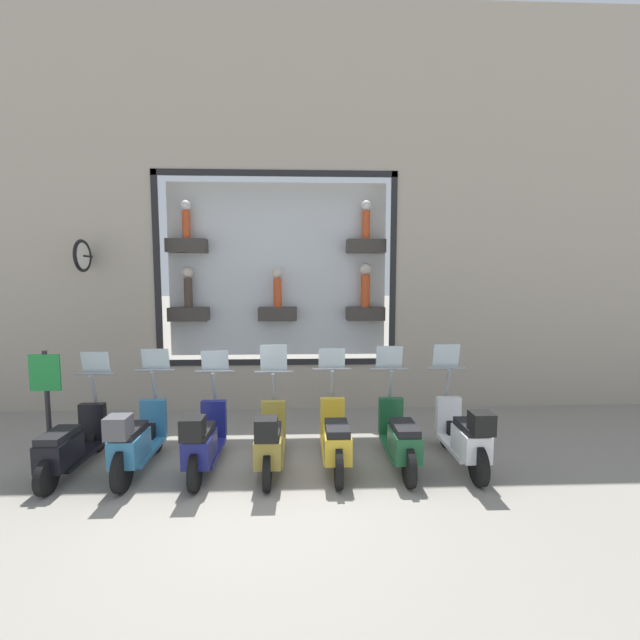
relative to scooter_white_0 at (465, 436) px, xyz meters
The scene contains 10 objects.
ground_plane 2.90m from the scooter_white_0, 99.86° to the left, with size 120.00×120.00×0.00m, color gray.
building_facade 5.53m from the scooter_white_0, 42.14° to the left, with size 1.23×36.00×8.04m.
scooter_white_0 is the anchor object (origin of this frame).
scooter_green_1 0.92m from the scooter_white_0, 86.38° to the left, with size 1.81×0.61×1.64m.
scooter_yellow_2 1.83m from the scooter_white_0, 88.18° to the left, with size 1.81×0.60×1.60m.
scooter_olive_3 2.75m from the scooter_white_0, 90.20° to the left, with size 1.79×0.61×1.67m.
scooter_navy_4 3.66m from the scooter_white_0, 90.11° to the left, with size 1.80×0.60×1.58m.
scooter_teal_5 4.58m from the scooter_white_0, 89.98° to the left, with size 1.81×0.61×1.62m.
scooter_black_6 5.49m from the scooter_white_0, 89.48° to the left, with size 1.79×0.61×1.58m.
shop_sign_post 6.16m from the scooter_white_0, 84.08° to the left, with size 0.36×0.45×1.63m.
Camera 1 is at (-5.27, -0.54, 2.70)m, focal length 24.00 mm.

